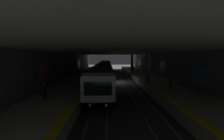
# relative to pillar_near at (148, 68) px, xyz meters

# --- Properties ---
(ground_plane) EXTENTS (120.00, 120.00, 0.00)m
(ground_plane) POSITION_rel_pillar_near_xyz_m (6.83, 4.35, -3.33)
(ground_plane) COLOR #383A38
(track_left) EXTENTS (60.00, 1.53, 0.16)m
(track_left) POSITION_rel_pillar_near_xyz_m (6.83, 2.15, -3.25)
(track_left) COLOR gray
(track_left) RESTS_ON ground
(track_right) EXTENTS (60.00, 1.53, 0.16)m
(track_right) POSITION_rel_pillar_near_xyz_m (6.83, 6.55, -3.25)
(track_right) COLOR gray
(track_right) RESTS_ON ground
(platform_left) EXTENTS (60.00, 5.30, 1.06)m
(platform_left) POSITION_rel_pillar_near_xyz_m (6.83, -2.20, -2.80)
(platform_left) COLOR #B7B2A8
(platform_left) RESTS_ON ground
(platform_right) EXTENTS (60.00, 5.30, 1.06)m
(platform_right) POSITION_rel_pillar_near_xyz_m (6.83, 10.90, -2.80)
(platform_right) COLOR #B7B2A8
(platform_right) RESTS_ON ground
(wall_left) EXTENTS (60.00, 0.56, 5.60)m
(wall_left) POSITION_rel_pillar_near_xyz_m (6.88, -5.10, -0.52)
(wall_left) COLOR slate
(wall_left) RESTS_ON ground
(wall_right) EXTENTS (60.00, 0.56, 5.60)m
(wall_right) POSITION_rel_pillar_near_xyz_m (6.84, 13.80, -0.52)
(wall_right) COLOR slate
(wall_right) RESTS_ON ground
(ceiling_slab) EXTENTS (60.00, 19.40, 0.40)m
(ceiling_slab) POSITION_rel_pillar_near_xyz_m (6.83, 4.35, 2.47)
(ceiling_slab) COLOR beige
(ceiling_slab) RESTS_ON wall_left
(pillar_near) EXTENTS (0.56, 0.56, 4.55)m
(pillar_near) POSITION_rel_pillar_near_xyz_m (0.00, 0.00, 0.00)
(pillar_near) COLOR gray
(pillar_near) RESTS_ON platform_left
(pillar_far) EXTENTS (0.56, 0.56, 4.55)m
(pillar_far) POSITION_rel_pillar_near_xyz_m (14.28, 0.00, 0.00)
(pillar_far) COLOR gray
(pillar_far) RESTS_ON platform_left
(metro_train) EXTENTS (40.61, 2.83, 3.49)m
(metro_train) POSITION_rel_pillar_near_xyz_m (11.31, 6.55, -1.30)
(metro_train) COLOR #B7BCC6
(metro_train) RESTS_ON track_right
(bench_left_near) EXTENTS (1.70, 0.47, 0.86)m
(bench_left_near) POSITION_rel_pillar_near_xyz_m (-4.31, -4.18, -1.75)
(bench_left_near) COLOR #262628
(bench_left_near) RESTS_ON platform_left
(bench_left_mid) EXTENTS (1.70, 0.47, 0.86)m
(bench_left_mid) POSITION_rel_pillar_near_xyz_m (7.48, -4.18, -1.75)
(bench_left_mid) COLOR #262628
(bench_left_mid) RESTS_ON platform_left
(bench_right_near) EXTENTS (1.70, 0.47, 0.86)m
(bench_right_near) POSITION_rel_pillar_near_xyz_m (15.22, 12.88, -1.75)
(bench_right_near) COLOR #262628
(bench_right_near) RESTS_ON platform_right
(bench_right_mid) EXTENTS (1.70, 0.47, 0.86)m
(bench_right_mid) POSITION_rel_pillar_near_xyz_m (18.73, 12.88, -1.75)
(bench_right_mid) COLOR #262628
(bench_right_mid) RESTS_ON platform_right
(person_waiting_near) EXTENTS (0.60, 0.22, 1.63)m
(person_waiting_near) POSITION_rel_pillar_near_xyz_m (-2.44, -2.19, -1.39)
(person_waiting_near) COLOR #323232
(person_waiting_near) RESTS_ON platform_left
(person_walking_mid) EXTENTS (0.60, 0.22, 1.55)m
(person_walking_mid) POSITION_rel_pillar_near_xyz_m (-7.22, 11.54, -1.44)
(person_walking_mid) COLOR black
(person_walking_mid) RESTS_ON platform_right
(person_standing_far) EXTENTS (0.60, 0.24, 1.73)m
(person_standing_far) POSITION_rel_pillar_near_xyz_m (19.22, -1.23, -1.33)
(person_standing_far) COLOR #404040
(person_standing_far) RESTS_ON platform_left
(person_boarding) EXTENTS (0.60, 0.23, 1.64)m
(person_boarding) POSITION_rel_pillar_near_xyz_m (15.17, 12.45, -1.38)
(person_boarding) COLOR #434343
(person_boarding) RESTS_ON platform_right
(suitcase_rolling) EXTENTS (0.40, 0.27, 1.01)m
(suitcase_rolling) POSITION_rel_pillar_near_xyz_m (-1.71, -3.93, -1.92)
(suitcase_rolling) COLOR navy
(suitcase_rolling) RESTS_ON platform_left
(backpack_on_floor) EXTENTS (0.30, 0.20, 0.40)m
(backpack_on_floor) POSITION_rel_pillar_near_xyz_m (16.31, 10.02, -2.08)
(backpack_on_floor) COLOR black
(backpack_on_floor) RESTS_ON platform_right
(trash_bin) EXTENTS (0.44, 0.44, 0.85)m
(trash_bin) POSITION_rel_pillar_near_xyz_m (0.38, 12.15, -1.85)
(trash_bin) COLOR #595B5E
(trash_bin) RESTS_ON platform_right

